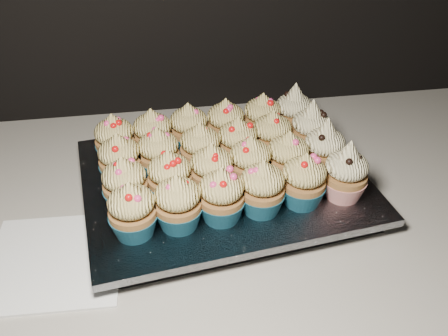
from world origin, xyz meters
name	(u,v)px	position (x,y,z in m)	size (l,w,h in m)	color
worktop	(67,226)	(0.00, 1.70, 0.88)	(2.44, 0.64, 0.04)	beige
napkin	(55,260)	(0.00, 1.61, 0.90)	(0.17, 0.17, 0.00)	white
baking_tray	(224,188)	(0.24, 1.72, 0.91)	(0.39, 0.29, 0.02)	black
foil_lining	(224,180)	(0.24, 1.72, 0.93)	(0.42, 0.33, 0.01)	silver
cupcake_0	(132,211)	(0.11, 1.61, 0.97)	(0.06, 0.06, 0.08)	#185771
cupcake_1	(178,203)	(0.17, 1.62, 0.97)	(0.06, 0.06, 0.08)	#185771
cupcake_2	(221,196)	(0.22, 1.62, 0.97)	(0.06, 0.06, 0.08)	#185771
cupcake_3	(262,189)	(0.28, 1.63, 0.97)	(0.06, 0.06, 0.08)	#185771
cupcake_4	(304,181)	(0.34, 1.64, 0.97)	(0.06, 0.06, 0.08)	#185771
cupcake_5	(346,173)	(0.40, 1.64, 0.97)	(0.06, 0.06, 0.10)	red
cupcake_6	(125,185)	(0.10, 1.67, 0.97)	(0.06, 0.06, 0.08)	#185771
cupcake_7	(170,178)	(0.16, 1.67, 0.97)	(0.06, 0.06, 0.08)	#185771
cupcake_8	(212,171)	(0.22, 1.68, 0.97)	(0.06, 0.06, 0.08)	#185771
cupcake_9	(250,163)	(0.28, 1.69, 0.97)	(0.06, 0.06, 0.08)	#185771
cupcake_10	(288,158)	(0.33, 1.70, 0.97)	(0.06, 0.06, 0.08)	#185771
cupcake_11	(324,149)	(0.39, 1.71, 0.97)	(0.06, 0.06, 0.10)	red
cupcake_12	(120,160)	(0.09, 1.73, 0.97)	(0.06, 0.06, 0.08)	#185771
cupcake_13	(159,154)	(0.15, 1.74, 0.97)	(0.06, 0.06, 0.08)	#185771
cupcake_14	(200,149)	(0.21, 1.74, 0.97)	(0.06, 0.06, 0.08)	#185771
cupcake_15	(238,143)	(0.27, 1.75, 0.97)	(0.06, 0.06, 0.08)	#185771
cupcake_16	(272,136)	(0.32, 1.76, 0.97)	(0.06, 0.06, 0.08)	#185771
cupcake_17	(310,130)	(0.39, 1.76, 0.97)	(0.06, 0.06, 0.10)	red
cupcake_18	(115,140)	(0.08, 1.78, 0.97)	(0.06, 0.06, 0.08)	#185771
cupcake_19	(153,135)	(0.14, 1.79, 0.97)	(0.06, 0.06, 0.08)	#185771
cupcake_20	(189,128)	(0.20, 1.80, 0.97)	(0.06, 0.06, 0.08)	#185771
cupcake_21	(226,124)	(0.26, 1.81, 0.97)	(0.06, 0.06, 0.08)	#185771
cupcake_22	(262,118)	(0.32, 1.82, 0.97)	(0.06, 0.06, 0.08)	#185771
cupcake_23	(294,112)	(0.38, 1.82, 0.97)	(0.06, 0.06, 0.10)	red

